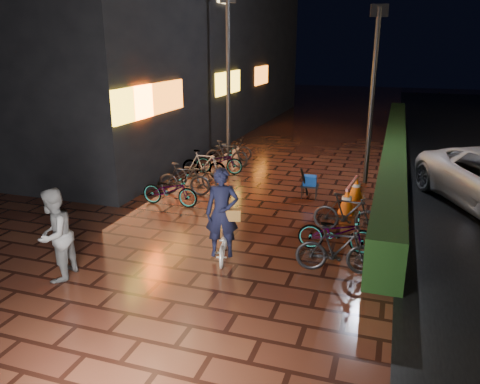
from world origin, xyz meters
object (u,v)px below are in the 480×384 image
(bystander_person, at_px, (54,235))
(traffic_barrier, at_px, (351,194))
(cyclist, at_px, (223,227))
(cart_assembly, at_px, (309,182))

(bystander_person, height_order, traffic_barrier, bystander_person)
(cyclist, relative_size, cart_assembly, 2.09)
(bystander_person, xyz_separation_m, cart_assembly, (3.51, 6.14, -0.40))
(cyclist, relative_size, traffic_barrier, 1.15)
(bystander_person, distance_m, cyclist, 3.10)
(bystander_person, height_order, cart_assembly, bystander_person)
(cyclist, xyz_separation_m, cart_assembly, (0.92, 4.45, -0.24))
(traffic_barrier, xyz_separation_m, cart_assembly, (-1.19, 0.31, 0.14))
(cart_assembly, bearing_deg, cyclist, -101.62)
(bystander_person, bearing_deg, traffic_barrier, 132.51)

